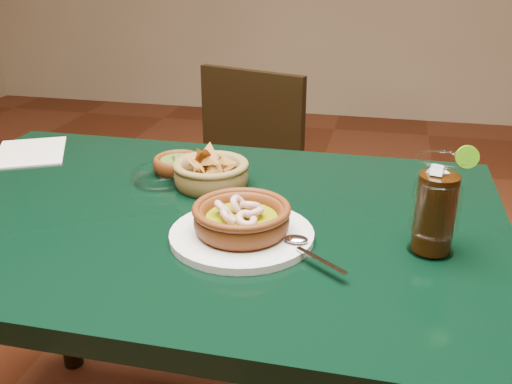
% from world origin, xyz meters
% --- Properties ---
extents(dining_table, '(1.20, 0.80, 0.75)m').
position_xyz_m(dining_table, '(0.00, 0.00, 0.65)').
color(dining_table, black).
rests_on(dining_table, ground).
extents(dining_chair, '(0.50, 0.50, 0.86)m').
position_xyz_m(dining_chair, '(-0.11, 0.70, 0.48)').
color(dining_chair, black).
rests_on(dining_chair, ground).
extents(shrimp_plate, '(0.32, 0.25, 0.08)m').
position_xyz_m(shrimp_plate, '(0.13, -0.09, 0.78)').
color(shrimp_plate, silver).
rests_on(shrimp_plate, dining_table).
extents(chip_basket, '(0.19, 0.19, 0.11)m').
position_xyz_m(chip_basket, '(0.01, 0.13, 0.78)').
color(chip_basket, olive).
rests_on(chip_basket, dining_table).
extents(guacamole_ramekin, '(0.13, 0.13, 0.04)m').
position_xyz_m(guacamole_ramekin, '(-0.09, 0.19, 0.77)').
color(guacamole_ramekin, '#4B200A').
rests_on(guacamole_ramekin, dining_table).
extents(cola_drink, '(0.16, 0.16, 0.19)m').
position_xyz_m(cola_drink, '(0.45, -0.06, 0.83)').
color(cola_drink, white).
rests_on(cola_drink, dining_table).
extents(glass_ashtray, '(0.14, 0.14, 0.03)m').
position_xyz_m(glass_ashtray, '(-0.11, 0.12, 0.77)').
color(glass_ashtray, white).
rests_on(glass_ashtray, dining_table).
extents(paper_menu, '(0.24, 0.26, 0.00)m').
position_xyz_m(paper_menu, '(-0.49, 0.23, 0.75)').
color(paper_menu, beige).
rests_on(paper_menu, dining_table).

